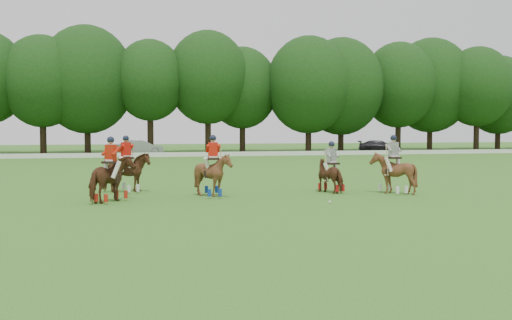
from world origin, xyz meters
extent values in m
plane|color=#346D1F|center=(0.00, 0.00, 0.00)|extent=(180.00, 180.00, 0.00)
cylinder|color=black|center=(-11.63, 48.49, 2.32)|extent=(0.70, 0.70, 4.64)
ellipsoid|color=black|center=(-11.63, 48.49, 7.95)|extent=(8.80, 8.80, 10.13)
cylinder|color=black|center=(-6.99, 49.52, 2.16)|extent=(0.70, 0.70, 4.31)
ellipsoid|color=black|center=(-6.99, 49.52, 8.31)|extent=(10.67, 10.67, 12.27)
cylinder|color=black|center=(-0.04, 48.00, 2.62)|extent=(0.70, 0.70, 5.24)
ellipsoid|color=black|center=(-0.04, 48.00, 8.26)|extent=(8.06, 8.06, 9.26)
cylinder|color=black|center=(6.63, 48.24, 2.59)|extent=(0.70, 0.70, 5.19)
ellipsoid|color=black|center=(6.63, 48.24, 8.75)|extent=(9.50, 9.50, 10.92)
cylinder|color=black|center=(11.06, 49.62, 2.24)|extent=(0.70, 0.70, 4.48)
ellipsoid|color=black|center=(11.06, 49.62, 7.71)|extent=(8.60, 8.60, 9.89)
cylinder|color=black|center=(18.54, 46.82, 2.11)|extent=(0.70, 0.70, 4.21)
ellipsoid|color=black|center=(18.54, 46.82, 8.00)|extent=(10.11, 10.11, 11.63)
cylinder|color=black|center=(23.25, 48.17, 2.03)|extent=(0.70, 0.70, 4.07)
ellipsoid|color=black|center=(23.25, 48.17, 7.99)|extent=(10.46, 10.46, 12.03)
cylinder|color=black|center=(31.16, 48.38, 2.40)|extent=(0.70, 0.70, 4.79)
ellipsoid|color=black|center=(31.16, 48.38, 8.35)|extent=(9.47, 9.47, 10.89)
cylinder|color=black|center=(36.59, 49.92, 2.22)|extent=(0.70, 0.70, 4.44)
ellipsoid|color=black|center=(36.59, 49.92, 8.51)|extent=(10.84, 10.84, 12.47)
cylinder|color=black|center=(41.42, 46.74, 2.43)|extent=(0.70, 0.70, 4.86)
ellipsoid|color=black|center=(41.42, 46.74, 8.21)|extent=(8.94, 8.94, 10.28)
cylinder|color=black|center=(46.86, 49.73, 1.95)|extent=(0.70, 0.70, 3.90)
ellipsoid|color=black|center=(46.86, 49.73, 7.38)|extent=(9.29, 9.29, 10.68)
cube|color=white|center=(0.00, 38.00, 0.22)|extent=(120.00, 0.10, 0.44)
imported|color=gray|center=(-1.47, 42.50, 0.78)|extent=(5.04, 3.14, 1.57)
imported|color=black|center=(25.76, 42.50, 0.71)|extent=(5.31, 3.54, 1.43)
imported|color=#523015|center=(-4.13, 3.17, 0.83)|extent=(1.87, 2.13, 1.66)
cube|color=black|center=(-4.13, 3.17, 1.44)|extent=(0.68, 0.71, 0.08)
cylinder|color=tan|center=(-4.38, 3.34, 1.36)|extent=(0.15, 0.19, 1.29)
imported|color=#523015|center=(-3.54, 6.32, 0.83)|extent=(2.12, 2.01, 1.67)
cube|color=black|center=(-3.54, 6.32, 1.45)|extent=(0.64, 0.70, 0.08)
cylinder|color=tan|center=(-3.27, 6.45, 1.37)|extent=(0.12, 0.20, 1.29)
imported|color=#523015|center=(-0.28, 3.99, 0.85)|extent=(1.48, 1.64, 1.71)
cube|color=black|center=(-0.28, 3.99, 1.48)|extent=(0.48, 0.59, 0.08)
cylinder|color=tan|center=(0.02, 3.97, 1.40)|extent=(0.04, 0.21, 1.29)
imported|color=#523015|center=(4.76, 4.31, 0.70)|extent=(1.35, 1.82, 1.40)
cube|color=black|center=(4.76, 4.31, 1.21)|extent=(0.63, 0.69, 0.08)
cylinder|color=tan|center=(4.49, 4.19, 1.13)|extent=(0.11, 0.21, 1.29)
imported|color=#523015|center=(7.04, 3.25, 0.85)|extent=(1.54, 1.69, 1.70)
cube|color=black|center=(7.04, 3.25, 1.47)|extent=(0.50, 0.61, 0.08)
cylinder|color=tan|center=(6.74, 3.22, 1.39)|extent=(0.05, 0.21, 1.29)
sphere|color=white|center=(3.41, 1.01, 0.04)|extent=(0.09, 0.09, 0.09)
camera|label=1|loc=(-3.99, -17.92, 2.59)|focal=40.00mm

